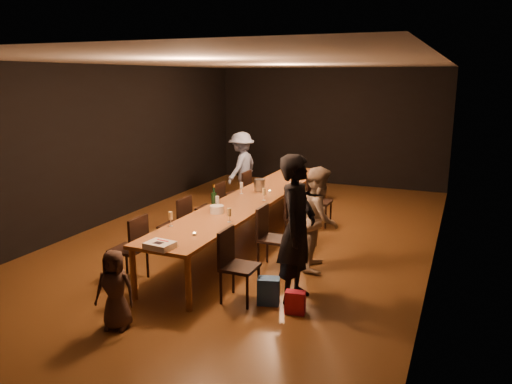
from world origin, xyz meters
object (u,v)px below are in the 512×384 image
at_px(chair_left_1, 175,225).
at_px(woman_birthday, 297,229).
at_px(table, 253,199).
at_px(woman_tan, 319,218).
at_px(chair_right_3, 319,201).
at_px(child, 115,290).
at_px(chair_right_1, 274,238).
at_px(birthday_cake, 160,245).
at_px(chair_left_3, 238,193).
at_px(champagne_bottle, 214,196).
at_px(ice_bucket, 260,185).
at_px(plate_stack, 217,209).
at_px(chair_right_2, 300,217).
at_px(chair_left_2, 210,207).
at_px(man_blue, 242,167).
at_px(chair_left_0, 128,248).
at_px(chair_right_0, 240,266).

distance_m(chair_left_1, woman_birthday, 2.53).
height_order(table, woman_tan, woman_tan).
bearing_deg(chair_right_3, child, -11.76).
xyz_separation_m(table, child, (-0.14, -3.57, -0.24)).
bearing_deg(chair_right_1, woman_birthday, 35.95).
distance_m(woman_tan, birthday_cake, 2.44).
distance_m(chair_left_3, champagne_bottle, 2.29).
distance_m(chair_right_1, ice_bucket, 1.90).
bearing_deg(chair_left_1, plate_stack, -91.17).
height_order(child, plate_stack, child).
bearing_deg(chair_right_2, chair_right_1, -0.00).
height_order(chair_left_2, woman_tan, woman_tan).
bearing_deg(man_blue, birthday_cake, 17.47).
bearing_deg(chair_right_1, chair_right_2, 180.00).
relative_size(chair_right_1, chair_left_0, 1.00).
bearing_deg(plate_stack, chair_right_3, 68.95).
xyz_separation_m(table, chair_right_2, (0.85, 0.00, -0.24)).
xyz_separation_m(table, chair_left_2, (-0.85, 0.00, -0.24)).
xyz_separation_m(man_blue, plate_stack, (1.18, -3.47, 0.02)).
xyz_separation_m(table, woman_tan, (1.44, -0.92, 0.06)).
distance_m(table, woman_birthday, 2.55).
relative_size(chair_right_2, chair_left_2, 1.00).
bearing_deg(plate_stack, man_blue, 108.73).
bearing_deg(chair_right_0, chair_left_1, -125.22).
bearing_deg(ice_bucket, man_blue, 123.17).
distance_m(chair_left_2, woman_birthday, 3.15).
distance_m(chair_right_0, chair_right_2, 2.40).
xyz_separation_m(table, champagne_bottle, (-0.26, -0.96, 0.24)).
height_order(table, champagne_bottle, champagne_bottle).
relative_size(woman_tan, child, 1.65).
relative_size(birthday_cake, plate_stack, 1.67).
height_order(chair_right_2, woman_tan, woman_tan).
bearing_deg(chair_right_1, champagne_bottle, -102.10).
height_order(chair_right_3, chair_left_1, same).
relative_size(chair_left_2, woman_tan, 0.61).
xyz_separation_m(man_blue, child, (1.11, -5.83, -0.33)).
distance_m(child, birthday_cake, 0.77).
distance_m(chair_left_1, man_blue, 3.49).
bearing_deg(woman_tan, chair_left_0, 113.21).
relative_size(chair_right_1, chair_left_2, 1.00).
bearing_deg(birthday_cake, man_blue, 109.13).
xyz_separation_m(chair_left_2, champagne_bottle, (0.59, -0.96, 0.47)).
distance_m(woman_birthday, ice_bucket, 2.93).
bearing_deg(chair_right_2, child, -15.54).
bearing_deg(plate_stack, chair_right_2, 52.59).
bearing_deg(man_blue, child, 14.40).
bearing_deg(plate_stack, child, -91.56).
height_order(table, chair_left_1, chair_left_1).
relative_size(chair_left_2, ice_bucket, 4.26).
distance_m(chair_right_1, birthday_cake, 1.92).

